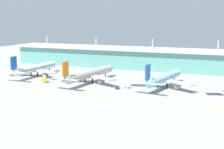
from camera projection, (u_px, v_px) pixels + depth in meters
ground_plane at (104, 96)px, 196.43m from camera, size 600.00×600.00×0.00m
terminal_building at (154, 59)px, 295.82m from camera, size 288.00×34.00×28.20m
airliner_nearest at (35, 68)px, 261.19m from camera, size 48.80×60.61×18.90m
airliner_near_middle at (90, 74)px, 235.15m from camera, size 48.56×67.90×18.90m
airliner_far_middle at (163, 78)px, 218.11m from camera, size 48.20×59.25×18.90m
taxiway_stripe_west at (7, 87)px, 220.46m from camera, size 28.00×0.70×0.04m
taxiway_stripe_mid_west at (49, 92)px, 207.43m from camera, size 28.00×0.70×0.04m
taxiway_stripe_centre at (97, 96)px, 194.41m from camera, size 28.00×0.70×0.04m
taxiway_stripe_mid_east at (152, 102)px, 181.39m from camera, size 28.00×0.70×0.04m
taxiway_stripe_east at (215, 109)px, 168.37m from camera, size 28.00×0.70×0.04m
baggage_cart at (127, 86)px, 217.41m from camera, size 3.85×2.50×2.48m
fuel_truck at (45, 79)px, 238.18m from camera, size 6.85×7.01×4.95m
pushback_tug at (117, 87)px, 215.55m from camera, size 4.41×5.00×1.85m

